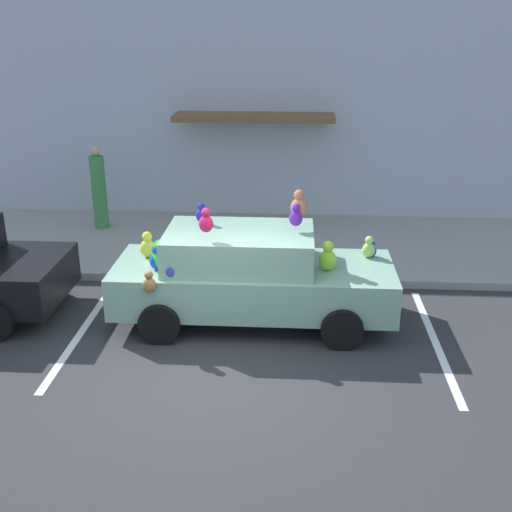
% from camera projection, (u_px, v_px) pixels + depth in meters
% --- Properties ---
extents(ground_plane, '(60.00, 60.00, 0.00)m').
position_uv_depth(ground_plane, '(216.00, 369.00, 8.87)').
color(ground_plane, '#2D2D30').
extents(sidewalk, '(24.00, 4.00, 0.15)m').
position_uv_depth(sidewalk, '(244.00, 244.00, 13.50)').
color(sidewalk, gray).
rests_on(sidewalk, ground).
extents(storefront_building, '(24.00, 1.25, 6.40)m').
position_uv_depth(storefront_building, '(251.00, 85.00, 14.38)').
color(storefront_building, '#B2B7C1').
rests_on(storefront_building, ground).
extents(parking_stripe_front, '(0.12, 3.60, 0.01)m').
position_uv_depth(parking_stripe_front, '(435.00, 342.00, 9.61)').
color(parking_stripe_front, silver).
rests_on(parking_stripe_front, ground).
extents(parking_stripe_rear, '(0.12, 3.60, 0.01)m').
position_uv_depth(parking_stripe_rear, '(82.00, 331.00, 9.94)').
color(parking_stripe_rear, silver).
rests_on(parking_stripe_rear, ground).
extents(plush_covered_car, '(4.44, 1.92, 2.19)m').
position_uv_depth(plush_covered_car, '(250.00, 275.00, 10.02)').
color(plush_covered_car, '#7EA88F').
rests_on(plush_covered_car, ground).
extents(teddy_bear_on_sidewalk, '(0.32, 0.27, 0.61)m').
position_uv_depth(teddy_bear_on_sidewalk, '(273.00, 246.00, 12.35)').
color(teddy_bear_on_sidewalk, brown).
rests_on(teddy_bear_on_sidewalk, sidewalk).
extents(pedestrian_near_shopfront, '(0.32, 0.32, 1.85)m').
position_uv_depth(pedestrian_near_shopfront, '(99.00, 190.00, 14.02)').
color(pedestrian_near_shopfront, '#408A47').
rests_on(pedestrian_near_shopfront, sidewalk).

